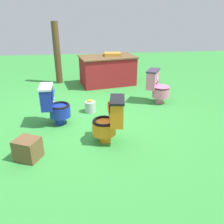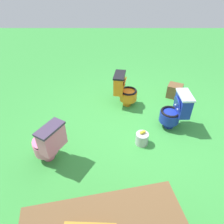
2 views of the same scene
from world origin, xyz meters
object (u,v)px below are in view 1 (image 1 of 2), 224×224
at_px(toilet_orange, 110,120).
at_px(small_crate, 28,149).
at_px(wooden_post, 57,53).
at_px(vendor_table, 108,70).
at_px(lemon_bucket, 90,106).
at_px(toilet_pink, 157,86).
at_px(toilet_blue, 54,105).

height_order(toilet_orange, small_crate, toilet_orange).
bearing_deg(wooden_post, small_crate, -92.31).
relative_size(wooden_post, small_crate, 5.22).
distance_m(vendor_table, lemon_bucket, 1.96).
relative_size(toilet_orange, toilet_pink, 1.00).
distance_m(toilet_pink, vendor_table, 1.76).
bearing_deg(small_crate, toilet_pink, 37.86).
height_order(toilet_blue, wooden_post, wooden_post).
distance_m(toilet_blue, small_crate, 1.12).
bearing_deg(toilet_orange, lemon_bucket, 21.68).
relative_size(toilet_blue, lemon_bucket, 2.63).
xyz_separation_m(toilet_orange, toilet_blue, (-0.91, 0.74, 0.00)).
xyz_separation_m(toilet_orange, lemon_bucket, (-0.26, 1.20, -0.26)).
bearing_deg(small_crate, vendor_table, 66.22).
distance_m(toilet_blue, lemon_bucket, 0.83).
bearing_deg(lemon_bucket, toilet_orange, -77.81).
height_order(toilet_orange, toilet_pink, same).
relative_size(toilet_pink, lemon_bucket, 2.63).
height_order(vendor_table, small_crate, vendor_table).
bearing_deg(lemon_bucket, toilet_pink, 13.49).
bearing_deg(toilet_orange, small_crate, 114.40).
xyz_separation_m(toilet_orange, wooden_post, (-1.04, 3.38, 0.45)).
bearing_deg(toilet_pink, wooden_post, -99.00).
xyz_separation_m(toilet_orange, vendor_table, (0.30, 3.06, 0.02)).
relative_size(small_crate, lemon_bucket, 1.14).
height_order(toilet_orange, lemon_bucket, toilet_orange).
xyz_separation_m(toilet_blue, lemon_bucket, (0.65, 0.46, -0.26)).
bearing_deg(lemon_bucket, vendor_table, 73.15).
xyz_separation_m(vendor_table, small_crate, (-1.49, -3.38, -0.24)).
bearing_deg(small_crate, lemon_bucket, 58.64).
bearing_deg(vendor_table, lemon_bucket, -106.85).
xyz_separation_m(toilet_blue, small_crate, (-0.28, -1.06, -0.22)).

